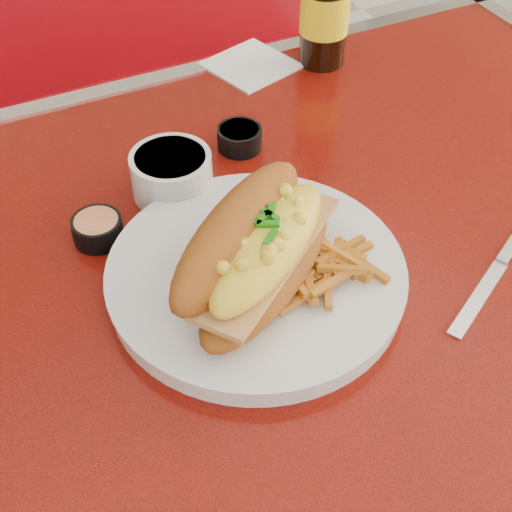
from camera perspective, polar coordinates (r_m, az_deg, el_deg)
name	(u,v)px	position (r m, az deg, el deg)	size (l,w,h in m)	color
diner_table	(267,352)	(0.88, 0.92, -7.66)	(1.23, 0.83, 0.77)	red
booth_bench_far	(105,183)	(1.66, -11.95, 5.75)	(1.20, 0.51, 0.90)	maroon
dinner_plate	(256,275)	(0.73, 0.00, -1.55)	(0.34, 0.34, 0.02)	silver
mac_hoagie	(257,250)	(0.68, 0.09, 0.52)	(0.25, 0.22, 0.10)	#9F5419
fries_pile	(313,268)	(0.71, 4.57, -0.94)	(0.10, 0.09, 0.03)	orange
fork	(230,254)	(0.74, -2.12, 0.13)	(0.02, 0.16, 0.00)	silver
gravy_ramekin	(172,173)	(0.83, -6.76, 6.58)	(0.11, 0.11, 0.05)	silver
sauce_cup_left	(97,229)	(0.79, -12.57, 2.16)	(0.07, 0.07, 0.03)	black
sauce_cup_right	(240,137)	(0.91, -1.32, 9.49)	(0.06, 0.06, 0.03)	black
knife	(498,268)	(0.79, 18.80, -0.89)	(0.17, 0.10, 0.01)	silver
paper_napkin	(251,65)	(1.08, -0.41, 15.03)	(0.11, 0.11, 0.00)	white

